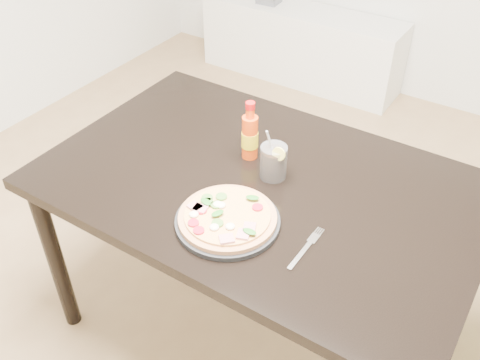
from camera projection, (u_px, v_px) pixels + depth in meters
The scene contains 8 objects.
floor at pixel (231, 332), 2.15m from camera, with size 4.50×4.50×0.00m, color #9E7A51.
dining_table at pixel (260, 200), 1.77m from camera, with size 1.40×0.90×0.75m.
plate at pixel (228, 221), 1.55m from camera, with size 0.31×0.31×0.02m, color black.
pizza at pixel (227, 217), 1.54m from camera, with size 0.29×0.29×0.03m.
hot_sauce_bottle at pixel (250, 136), 1.76m from camera, with size 0.06×0.06×0.21m.
cola_cup at pixel (273, 162), 1.70m from camera, with size 0.09×0.09×0.18m.
fork at pixel (307, 247), 1.48m from camera, with size 0.02×0.19×0.00m.
media_console at pixel (300, 45), 3.69m from camera, with size 1.40×0.34×0.50m, color white.
Camera 1 is at (0.74, -1.07, 1.82)m, focal length 40.00 mm.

